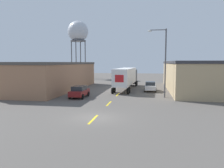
% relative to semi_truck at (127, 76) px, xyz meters
% --- Properties ---
extents(ground_plane, '(160.00, 160.00, 0.00)m').
position_rel_semi_truck_xyz_m(ground_plane, '(-0.60, -21.30, -2.31)').
color(ground_plane, '#56514C').
extents(road_centerline, '(0.20, 17.71, 0.01)m').
position_rel_semi_truck_xyz_m(road_centerline, '(-0.60, -14.64, -2.30)').
color(road_centerline, yellow).
rests_on(road_centerline, ground_plane).
extents(warehouse_left, '(8.54, 24.12, 4.93)m').
position_rel_semi_truck_xyz_m(warehouse_left, '(-12.73, -2.59, 0.16)').
color(warehouse_left, '#9E7051').
rests_on(warehouse_left, ground_plane).
extents(warehouse_right, '(13.63, 23.82, 5.10)m').
position_rel_semi_truck_xyz_m(warehouse_right, '(14.08, 0.25, 0.24)').
color(warehouse_right, tan).
rests_on(warehouse_right, ground_plane).
extents(semi_truck, '(3.35, 14.99, 3.85)m').
position_rel_semi_truck_xyz_m(semi_truck, '(0.00, 0.00, 0.00)').
color(semi_truck, black).
rests_on(semi_truck, ground_plane).
extents(parked_car_left_far, '(1.99, 4.31, 1.62)m').
position_rel_semi_truck_xyz_m(parked_car_left_far, '(-5.47, -10.88, -1.47)').
color(parked_car_left_far, maroon).
rests_on(parked_car_left_far, ground_plane).
extents(parked_car_right_far, '(1.99, 4.31, 1.62)m').
position_rel_semi_truck_xyz_m(parked_car_right_far, '(4.27, -2.28, -1.47)').
color(parked_car_right_far, silver).
rests_on(parked_car_right_far, ground_plane).
extents(water_tower, '(6.29, 6.29, 17.50)m').
position_rel_semi_truck_xyz_m(water_tower, '(-17.70, 25.62, 11.86)').
color(water_tower, '#47474C').
rests_on(water_tower, ground_plane).
extents(street_lamp, '(2.56, 0.32, 9.44)m').
position_rel_semi_truck_xyz_m(street_lamp, '(5.98, -8.82, 3.08)').
color(street_lamp, '#4C4C51').
rests_on(street_lamp, ground_plane).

